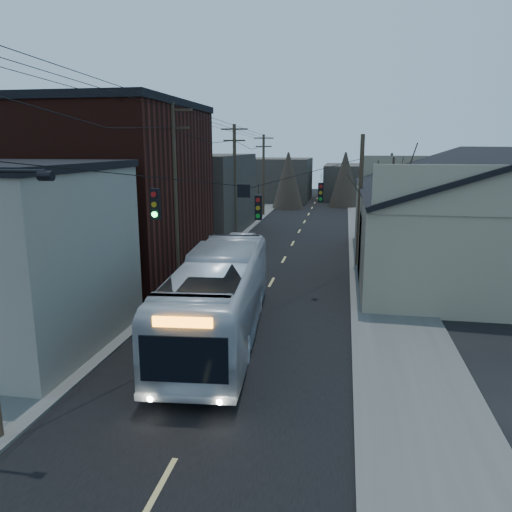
# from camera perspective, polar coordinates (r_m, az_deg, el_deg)

# --- Properties ---
(road_surface) EXTENTS (9.00, 110.00, 0.02)m
(road_surface) POSITION_cam_1_polar(r_m,az_deg,el_deg) (38.73, 3.90, 0.88)
(road_surface) COLOR black
(road_surface) RESTS_ON ground
(sidewalk_left) EXTENTS (4.00, 110.00, 0.12)m
(sidewalk_left) POSITION_cam_1_polar(r_m,az_deg,el_deg) (39.91, -5.41, 1.28)
(sidewalk_left) COLOR #474744
(sidewalk_left) RESTS_ON ground
(sidewalk_right) EXTENTS (4.00, 110.00, 0.12)m
(sidewalk_right) POSITION_cam_1_polar(r_m,az_deg,el_deg) (38.59, 13.54, 0.59)
(sidewalk_right) COLOR #474744
(sidewalk_right) RESTS_ON ground
(building_clapboard) EXTENTS (8.00, 8.00, 7.00)m
(building_clapboard) POSITION_cam_1_polar(r_m,az_deg,el_deg) (21.60, -27.20, -0.36)
(building_clapboard) COLOR gray
(building_clapboard) RESTS_ON ground
(building_brick) EXTENTS (10.00, 12.00, 10.00)m
(building_brick) POSITION_cam_1_polar(r_m,az_deg,el_deg) (31.18, -16.80, 6.84)
(building_brick) COLOR black
(building_brick) RESTS_ON ground
(building_left_far) EXTENTS (9.00, 14.00, 7.00)m
(building_left_far) POSITION_cam_1_polar(r_m,az_deg,el_deg) (45.96, -7.15, 7.05)
(building_left_far) COLOR #35302A
(building_left_far) RESTS_ON ground
(warehouse) EXTENTS (16.16, 20.60, 7.73)m
(warehouse) POSITION_cam_1_polar(r_m,az_deg,el_deg) (34.33, 25.15, 2.78)
(warehouse) COLOR gray
(warehouse) RESTS_ON ground
(building_far_left) EXTENTS (10.00, 12.00, 6.00)m
(building_far_left) POSITION_cam_1_polar(r_m,az_deg,el_deg) (73.57, 2.21, 8.76)
(building_far_left) COLOR #35302A
(building_far_left) RESTS_ON ground
(building_far_right) EXTENTS (12.00, 14.00, 5.00)m
(building_far_right) POSITION_cam_1_polar(r_m,az_deg,el_deg) (77.97, 12.34, 8.33)
(building_far_right) COLOR #35302A
(building_far_right) RESTS_ON ground
(bare_tree) EXTENTS (0.40, 0.40, 7.20)m
(bare_tree) POSITION_cam_1_polar(r_m,az_deg,el_deg) (28.16, 15.06, 3.51)
(bare_tree) COLOR black
(bare_tree) RESTS_ON ground
(utility_lines) EXTENTS (11.24, 45.28, 10.50)m
(utility_lines) POSITION_cam_1_polar(r_m,az_deg,el_deg) (32.77, -2.55, 7.52)
(utility_lines) COLOR #382B1E
(utility_lines) RESTS_ON ground
(bus) EXTENTS (4.07, 12.94, 3.55)m
(bus) POSITION_cam_1_polar(r_m,az_deg,el_deg) (20.45, -4.25, -4.65)
(bus) COLOR silver
(bus) RESTS_ON ground
(parked_car) EXTENTS (1.78, 4.85, 1.59)m
(parked_car) POSITION_cam_1_polar(r_m,az_deg,el_deg) (35.82, -1.82, 1.23)
(parked_car) COLOR #B1B4B9
(parked_car) RESTS_ON ground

